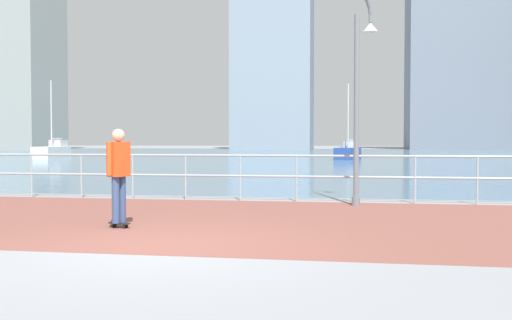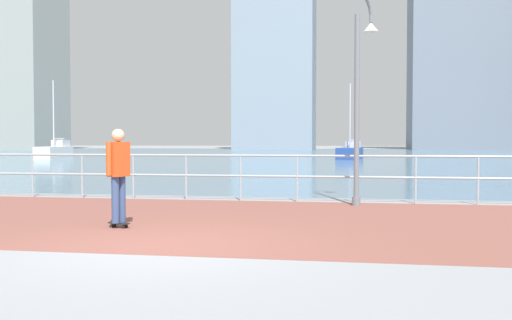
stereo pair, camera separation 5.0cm
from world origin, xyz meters
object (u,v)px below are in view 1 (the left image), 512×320
Objects in this scene: skateboarder at (119,169)px; sailboat_white at (53,151)px; lamppost at (361,87)px; sailboat_red at (348,152)px.

skateboarder is 40.38m from sailboat_white.
lamppost is at bearing -51.25° from sailboat_white.
lamppost is 0.76× the size of sailboat_white.
sailboat_red is (24.31, 2.08, -0.04)m from sailboat_white.
skateboarder is 0.28× the size of sailboat_red.
skateboarder is (-4.14, -4.17, -1.72)m from lamppost.
sailboat_red reaches higher than skateboarder.
sailboat_white reaches higher than sailboat_red.
skateboarder is at bearing -134.78° from lamppost.
sailboat_red is at bearing 90.50° from lamppost.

